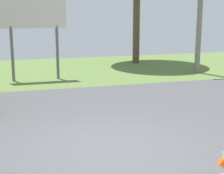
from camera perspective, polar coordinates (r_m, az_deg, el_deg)
ground_plane at (r=10.47m, az=-4.48°, el=-4.01°), size 40.00×22.00×0.20m
roadside_billboard at (r=14.88m, az=-12.31°, el=10.80°), size 2.60×0.12×3.50m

